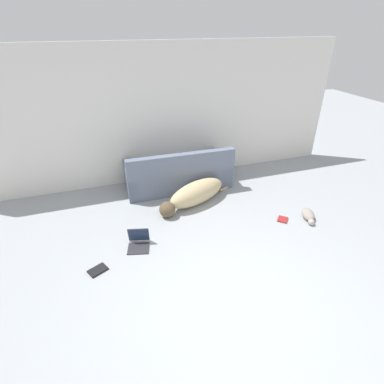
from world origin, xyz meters
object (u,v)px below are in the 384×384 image
(couch, at_px, (178,175))
(dog, at_px, (195,194))
(laptop_open, at_px, (139,240))
(book_red, at_px, (283,219))
(cat, at_px, (308,215))
(book_black, at_px, (98,270))

(couch, distance_m, dog, 0.69)
(laptop_open, bearing_deg, book_red, 11.72)
(cat, relative_size, book_red, 2.14)
(book_red, bearing_deg, book_black, -175.66)
(dog, xyz_separation_m, book_red, (1.23, -0.96, -0.19))
(couch, bearing_deg, laptop_open, 56.25)
(laptop_open, bearing_deg, couch, 69.76)
(dog, relative_size, laptop_open, 4.25)
(laptop_open, bearing_deg, book_black, -135.16)
(cat, xyz_separation_m, book_black, (-3.42, -0.13, -0.06))
(book_red, xyz_separation_m, book_black, (-2.99, -0.23, 0.00))
(couch, relative_size, cat, 4.08)
(dog, bearing_deg, book_black, 11.04)
(dog, distance_m, book_black, 2.14)
(laptop_open, xyz_separation_m, book_red, (2.38, -0.13, -0.07))
(cat, height_order, laptop_open, laptop_open)
(laptop_open, relative_size, book_red, 1.65)
(laptop_open, height_order, book_red, laptop_open)
(laptop_open, xyz_separation_m, book_black, (-0.61, -0.35, -0.07))
(couch, height_order, dog, couch)
(cat, relative_size, book_black, 1.75)
(couch, xyz_separation_m, dog, (0.10, -0.68, -0.08))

